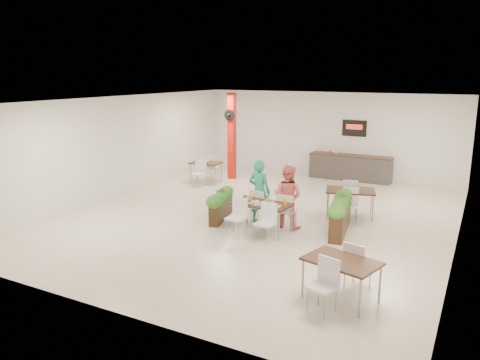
# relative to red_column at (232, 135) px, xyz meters

# --- Properties ---
(ground) EXTENTS (12.00, 12.00, 0.00)m
(ground) POSITION_rel_red_column_xyz_m (3.00, -3.79, -1.64)
(ground) COLOR beige
(ground) RESTS_ON ground
(room_shell) EXTENTS (10.10, 12.10, 3.22)m
(room_shell) POSITION_rel_red_column_xyz_m (3.00, -3.79, 0.36)
(room_shell) COLOR white
(room_shell) RESTS_ON ground
(red_column) EXTENTS (0.40, 0.41, 3.20)m
(red_column) POSITION_rel_red_column_xyz_m (0.00, 0.00, 0.00)
(red_column) COLOR red
(red_column) RESTS_ON ground
(service_counter) EXTENTS (3.00, 0.64, 2.20)m
(service_counter) POSITION_rel_red_column_xyz_m (4.00, 1.86, -1.15)
(service_counter) COLOR #312F2C
(service_counter) RESTS_ON ground
(main_table) EXTENTS (1.45, 1.69, 0.92)m
(main_table) POSITION_rel_red_column_xyz_m (3.60, -4.97, -1.01)
(main_table) COLOR black
(main_table) RESTS_ON ground
(diner_man) EXTENTS (0.65, 0.45, 1.71)m
(diner_man) POSITION_rel_red_column_xyz_m (3.21, -4.32, -0.79)
(diner_man) COLOR teal
(diner_man) RESTS_ON ground
(diner_woman) EXTENTS (0.83, 0.67, 1.64)m
(diner_woman) POSITION_rel_red_column_xyz_m (4.01, -4.32, -0.82)
(diner_woman) COLOR #FB716F
(diner_woman) RESTS_ON ground
(planter_left) EXTENTS (0.75, 1.66, 0.89)m
(planter_left) POSITION_rel_red_column_xyz_m (2.14, -4.48, -1.16)
(planter_left) COLOR black
(planter_left) RESTS_ON ground
(planter_right) EXTENTS (0.67, 2.03, 1.07)m
(planter_right) POSITION_rel_red_column_xyz_m (5.34, -4.03, -1.13)
(planter_right) COLOR black
(planter_right) RESTS_ON ground
(side_table_a) EXTENTS (1.15, 1.66, 0.92)m
(side_table_a) POSITION_rel_red_column_xyz_m (-0.52, -1.02, -1.02)
(side_table_a) COLOR black
(side_table_a) RESTS_ON ground
(side_table_b) EXTENTS (1.51, 1.67, 0.92)m
(side_table_b) POSITION_rel_red_column_xyz_m (5.19, -2.59, -1.00)
(side_table_b) COLOR black
(side_table_b) RESTS_ON ground
(side_table_c) EXTENTS (1.41, 1.67, 0.92)m
(side_table_c) POSITION_rel_red_column_xyz_m (6.37, -7.59, -1.01)
(side_table_c) COLOR black
(side_table_c) RESTS_ON ground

